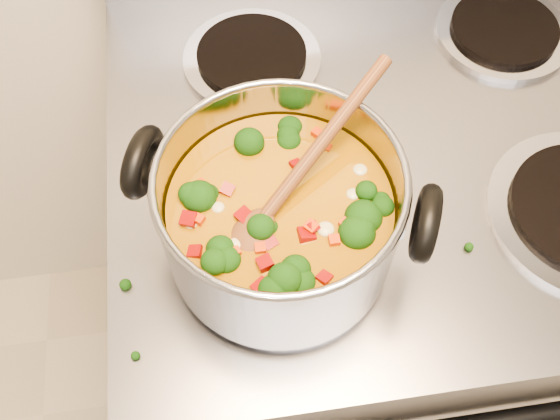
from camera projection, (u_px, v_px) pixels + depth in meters
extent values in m
cube|color=gray|center=(363.00, 283.00, 1.17)|extent=(0.73, 0.64, 0.92)
cylinder|color=#A5A5AD|center=(284.00, 251.00, 0.68)|extent=(0.22, 0.22, 0.01)
cylinder|color=black|center=(284.00, 248.00, 0.68)|extent=(0.17, 0.17, 0.01)
cylinder|color=#A5A5AD|center=(252.00, 59.00, 0.83)|extent=(0.18, 0.18, 0.01)
cylinder|color=black|center=(252.00, 55.00, 0.82)|extent=(0.14, 0.14, 0.01)
cylinder|color=#A5A5AD|center=(503.00, 32.00, 0.86)|extent=(0.18, 0.18, 0.01)
cylinder|color=black|center=(505.00, 28.00, 0.85)|extent=(0.14, 0.14, 0.01)
cylinder|color=#9F9FA7|center=(280.00, 214.00, 0.62)|extent=(0.24, 0.24, 0.13)
torus|color=#9F9FA7|center=(280.00, 179.00, 0.56)|extent=(0.24, 0.24, 0.01)
cylinder|color=#95620D|center=(280.00, 225.00, 0.64)|extent=(0.22, 0.22, 0.08)
torus|color=black|center=(143.00, 162.00, 0.60)|extent=(0.05, 0.08, 0.08)
torus|color=black|center=(426.00, 223.00, 0.56)|extent=(0.05, 0.08, 0.08)
ellipsoid|color=black|center=(312.00, 201.00, 0.60)|extent=(0.04, 0.04, 0.03)
ellipsoid|color=black|center=(271.00, 209.00, 0.60)|extent=(0.04, 0.04, 0.03)
ellipsoid|color=black|center=(249.00, 210.00, 0.60)|extent=(0.04, 0.04, 0.03)
ellipsoid|color=black|center=(282.00, 196.00, 0.61)|extent=(0.04, 0.04, 0.03)
ellipsoid|color=black|center=(267.00, 214.00, 0.59)|extent=(0.04, 0.04, 0.03)
ellipsoid|color=black|center=(343.00, 222.00, 0.59)|extent=(0.04, 0.04, 0.03)
ellipsoid|color=black|center=(287.00, 160.00, 0.63)|extent=(0.04, 0.04, 0.03)
ellipsoid|color=black|center=(187.00, 210.00, 0.60)|extent=(0.04, 0.04, 0.03)
ellipsoid|color=black|center=(332.00, 195.00, 0.61)|extent=(0.04, 0.04, 0.03)
ellipsoid|color=maroon|center=(209.00, 162.00, 0.63)|extent=(0.01, 0.01, 0.01)
ellipsoid|color=maroon|center=(338.00, 275.00, 0.56)|extent=(0.01, 0.01, 0.01)
ellipsoid|color=maroon|center=(300.00, 161.00, 0.63)|extent=(0.01, 0.01, 0.01)
ellipsoid|color=maroon|center=(319.00, 138.00, 0.64)|extent=(0.01, 0.01, 0.01)
ellipsoid|color=maroon|center=(349.00, 156.00, 0.63)|extent=(0.01, 0.01, 0.01)
ellipsoid|color=maroon|center=(253.00, 222.00, 0.59)|extent=(0.01, 0.01, 0.01)
ellipsoid|color=maroon|center=(353.00, 192.00, 0.61)|extent=(0.01, 0.01, 0.01)
ellipsoid|color=maroon|center=(229.00, 170.00, 0.62)|extent=(0.01, 0.01, 0.01)
ellipsoid|color=maroon|center=(251.00, 143.00, 0.64)|extent=(0.01, 0.01, 0.01)
ellipsoid|color=maroon|center=(217.00, 255.00, 0.57)|extent=(0.01, 0.01, 0.01)
ellipsoid|color=maroon|center=(281.00, 186.00, 0.61)|extent=(0.01, 0.01, 0.01)
ellipsoid|color=maroon|center=(374.00, 242.00, 0.58)|extent=(0.01, 0.01, 0.01)
ellipsoid|color=maroon|center=(188.00, 179.00, 0.62)|extent=(0.01, 0.01, 0.01)
ellipsoid|color=red|center=(319.00, 248.00, 0.58)|extent=(0.01, 0.01, 0.01)
ellipsoid|color=red|center=(231.00, 143.00, 0.64)|extent=(0.01, 0.01, 0.01)
ellipsoid|color=red|center=(230.00, 182.00, 0.61)|extent=(0.01, 0.01, 0.01)
ellipsoid|color=red|center=(234.00, 155.00, 0.63)|extent=(0.01, 0.01, 0.01)
ellipsoid|color=red|center=(258.00, 208.00, 0.60)|extent=(0.01, 0.01, 0.01)
ellipsoid|color=red|center=(215.00, 211.00, 0.60)|extent=(0.01, 0.01, 0.01)
ellipsoid|color=red|center=(241.00, 177.00, 0.62)|extent=(0.01, 0.01, 0.01)
ellipsoid|color=red|center=(303.00, 244.00, 0.58)|extent=(0.01, 0.01, 0.01)
ellipsoid|color=red|center=(315.00, 136.00, 0.64)|extent=(0.01, 0.01, 0.01)
ellipsoid|color=red|center=(179.00, 206.00, 0.60)|extent=(0.01, 0.01, 0.01)
ellipsoid|color=#C7BE88|center=(251.00, 271.00, 0.56)|extent=(0.02, 0.02, 0.01)
ellipsoid|color=#C7BE88|center=(274.00, 274.00, 0.56)|extent=(0.02, 0.02, 0.01)
ellipsoid|color=#C7BE88|center=(302.00, 276.00, 0.56)|extent=(0.02, 0.02, 0.01)
ellipsoid|color=#C7BE88|center=(214.00, 176.00, 0.62)|extent=(0.02, 0.02, 0.01)
ellipsoid|color=#C7BE88|center=(288.00, 178.00, 0.62)|extent=(0.02, 0.02, 0.01)
ellipsoid|color=#C7BE88|center=(281.00, 146.00, 0.64)|extent=(0.02, 0.02, 0.01)
ellipsoid|color=brown|center=(250.00, 236.00, 0.58)|extent=(0.07, 0.07, 0.03)
cylinder|color=brown|center=(319.00, 146.00, 0.60)|extent=(0.17, 0.15, 0.08)
ellipsoid|color=black|center=(431.00, 275.00, 0.67)|extent=(0.01, 0.01, 0.01)
ellipsoid|color=black|center=(125.00, 263.00, 0.68)|extent=(0.01, 0.01, 0.01)
ellipsoid|color=black|center=(154.00, 150.00, 0.75)|extent=(0.01, 0.01, 0.01)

